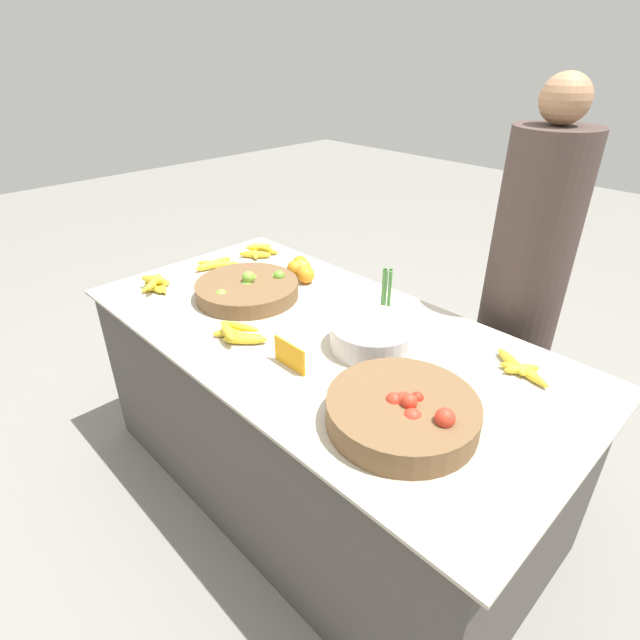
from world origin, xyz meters
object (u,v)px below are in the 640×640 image
Objects in this scene: tomato_basket at (403,412)px; vendor_person at (519,308)px; price_sign at (290,355)px; metal_bowl at (372,336)px; lime_bowl at (247,289)px.

tomato_basket is 0.26× the size of vendor_person.
price_sign is at bearing -108.45° from vendor_person.
tomato_basket reaches higher than metal_bowl.
lime_bowl is 1.00× the size of tomato_basket.
price_sign is at bearing -110.37° from metal_bowl.
metal_bowl is 0.68m from vendor_person.
vendor_person reaches higher than tomato_basket.
price_sign is 0.98m from vendor_person.
vendor_person is at bearing 41.61° from lime_bowl.
lime_bowl reaches higher than price_sign.
lime_bowl reaches higher than metal_bowl.
lime_bowl is 2.97× the size of price_sign.
vendor_person is (0.21, 0.65, -0.06)m from metal_bowl.
price_sign is (-0.41, -0.04, 0.00)m from tomato_basket.
tomato_basket is at bearing -83.32° from vendor_person.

